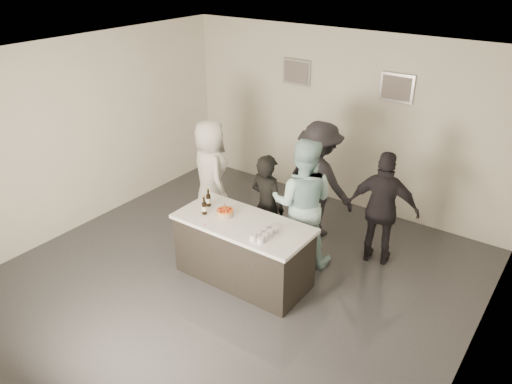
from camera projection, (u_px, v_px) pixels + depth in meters
floor at (235, 279)px, 6.94m from camera, size 6.00×6.00×0.00m
ceiling at (230, 61)px, 5.60m from camera, size 6.00×6.00×0.00m
wall_back at (341, 120)px, 8.46m from camera, size 6.00×0.04×3.00m
wall_front at (9, 309)px, 4.09m from camera, size 6.00×0.04×3.00m
wall_left at (82, 134)px, 7.83m from camera, size 0.04×6.00×3.00m
wall_right at (483, 260)px, 4.71m from camera, size 0.04×6.00×3.00m
picture_left at (297, 72)px, 8.59m from camera, size 0.54×0.04×0.44m
picture_right at (397, 88)px, 7.66m from camera, size 0.54×0.04×0.44m
bar_counter at (243, 251)px, 6.76m from camera, size 1.86×0.86×0.90m
cake at (225, 213)px, 6.71m from camera, size 0.23×0.23×0.07m
beer_bottle_a at (208, 198)px, 6.91m from camera, size 0.07×0.07×0.26m
beer_bottle_b at (204, 205)px, 6.70m from camera, size 0.07×0.07×0.26m
tumbler_cluster at (264, 234)px, 6.22m from camera, size 0.19×0.40×0.08m
candles at (210, 226)px, 6.45m from camera, size 0.24×0.08×0.01m
person_main_black at (267, 206)px, 7.19m from camera, size 0.62×0.45×1.59m
person_main_blue at (302, 203)px, 6.96m from camera, size 1.12×1.01×1.89m
person_guest_left at (211, 173)px, 7.99m from camera, size 1.03×0.94×1.77m
person_guest_right at (383, 209)px, 6.98m from camera, size 1.06×0.62×1.70m
person_guest_back at (318, 180)px, 7.65m from camera, size 1.29×0.85×1.86m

